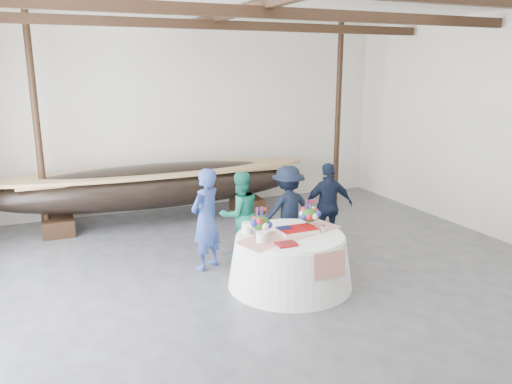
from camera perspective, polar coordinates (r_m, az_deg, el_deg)
name	(u,v)px	position (r m, az deg, el deg)	size (l,w,h in m)	color
floor	(307,304)	(7.65, 5.88, -12.60)	(10.00, 12.00, 0.01)	#3D3D42
wall_back	(192,117)	(12.48, -7.34, 8.53)	(10.00, 0.02, 4.50)	silver
pavilion_structure	(286,26)	(7.61, 3.48, 18.41)	(9.80, 11.76, 4.50)	black
longboat_display	(158,185)	(11.39, -11.15, 0.75)	(7.16, 1.43, 1.34)	black
banquet_table	(290,260)	(8.09, 3.91, -7.72)	(2.00, 2.00, 0.85)	white
tabletop_items	(285,224)	(7.98, 3.33, -3.62)	(1.92, 1.06, 0.40)	red
guest_woman_blue	(206,219)	(8.61, -5.76, -3.12)	(0.65, 0.43, 1.78)	#2B418B
guest_woman_teal	(240,215)	(9.13, -1.83, -2.61)	(0.78, 0.61, 1.61)	#1A8A6C
guest_man_left	(288,210)	(9.32, 3.66, -2.08)	(1.08, 0.62, 1.68)	black
guest_man_right	(328,206)	(9.67, 8.24, -1.60)	(0.98, 0.41, 1.68)	#141C31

